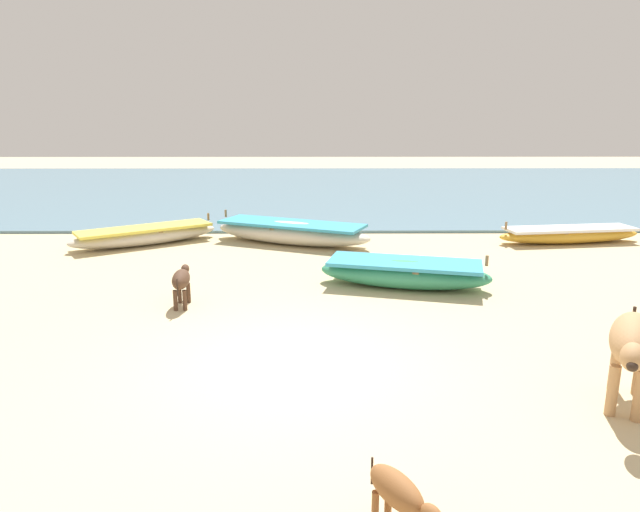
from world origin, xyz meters
The scene contains 9 objects.
ground centered at (0.00, 0.00, 0.00)m, with size 80.00×80.00×0.00m, color #CCB789.
sea_water centered at (0.00, 18.74, 0.04)m, with size 60.00×20.00×0.08m, color slate.
fishing_boat_1 centered at (6.98, 7.47, 0.23)m, with size 3.98×1.37×0.61m.
fishing_boat_2 centered at (2.01, 3.55, 0.29)m, with size 3.49×1.86×0.72m.
fishing_boat_3 centered at (-4.17, 7.34, 0.25)m, with size 3.73×2.90×0.66m.
fishing_boat_4 centered at (-0.36, 7.41, 0.31)m, with size 4.45×2.80×0.78m.
cow_adult_tan centered at (3.84, -1.16, 0.77)m, with size 1.08×1.55×1.08m.
calf_near_dark centered at (-2.07, 2.43, 0.47)m, with size 0.34×1.02×0.66m.
calf_far_brown centered at (0.93, -3.22, 0.40)m, with size 0.57×0.79×0.55m.
Camera 1 is at (0.30, -7.01, 3.25)m, focal length 31.51 mm.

